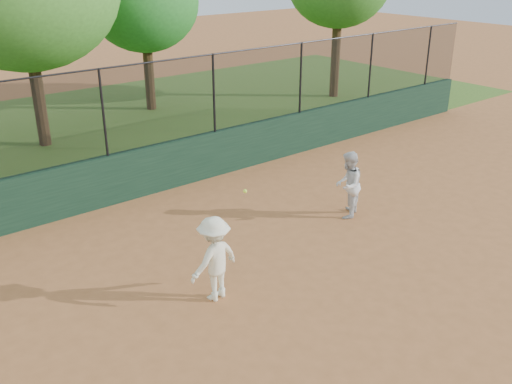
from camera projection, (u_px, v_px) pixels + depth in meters
ground at (301, 310)px, 9.52m from camera, size 80.00×80.00×0.00m
back_wall at (130, 175)px, 13.58m from camera, size 26.00×0.20×1.20m
grass_strip at (43, 139)px, 18.11m from camera, size 36.00×12.00×0.01m
player_second at (348, 185)px, 12.60m from camera, size 0.93×0.88×1.51m
player_main at (214, 259)px, 9.58m from camera, size 1.05×0.72×2.03m
fence_assembly at (122, 108)px, 12.93m from camera, size 26.00×0.06×2.00m
tree_3 at (144, 4)px, 20.11m from camera, size 3.97×3.61×5.54m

